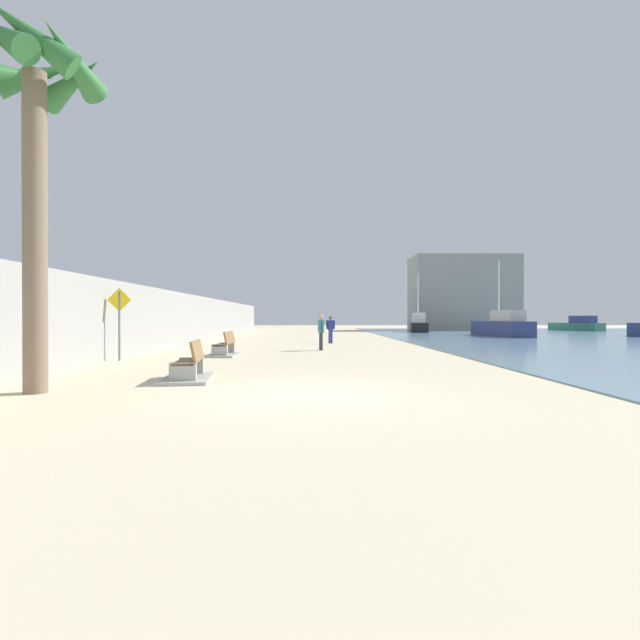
% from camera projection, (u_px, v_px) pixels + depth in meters
% --- Properties ---
extents(ground_plane, '(120.00, 120.00, 0.00)m').
position_uv_depth(ground_plane, '(308.00, 343.00, 27.30)').
color(ground_plane, beige).
extents(seawall, '(0.80, 64.00, 2.92)m').
position_uv_depth(seawall, '(180.00, 319.00, 27.14)').
color(seawall, '#9E9E99').
rests_on(seawall, ground).
extents(palm_tree, '(2.76, 2.70, 7.62)m').
position_uv_depth(palm_tree, '(32.00, 105.00, 9.49)').
color(palm_tree, '#7A6651').
rests_on(palm_tree, ground).
extents(bench_near, '(1.33, 2.21, 0.98)m').
position_uv_depth(bench_near, '(189.00, 370.00, 11.48)').
color(bench_near, '#9E9E99').
rests_on(bench_near, ground).
extents(bench_far, '(1.17, 2.14, 0.98)m').
position_uv_depth(bench_far, '(224.00, 350.00, 18.62)').
color(bench_far, '#9E9E99').
rests_on(bench_far, ground).
extents(person_walking, '(0.52, 0.24, 1.61)m').
position_uv_depth(person_walking, '(331.00, 328.00, 27.38)').
color(person_walking, navy).
rests_on(person_walking, ground).
extents(person_standing, '(0.29, 0.50, 1.66)m').
position_uv_depth(person_standing, '(321.00, 330.00, 21.67)').
color(person_standing, '#333338').
rests_on(person_standing, ground).
extents(boat_nearest, '(2.59, 5.82, 5.97)m').
position_uv_depth(boat_nearest, '(418.00, 325.00, 47.44)').
color(boat_nearest, black).
rests_on(boat_nearest, water_bay).
extents(boat_far_left, '(2.51, 7.05, 5.99)m').
position_uv_depth(boat_far_left, '(502.00, 326.00, 36.61)').
color(boat_far_left, navy).
rests_on(boat_far_left, water_bay).
extents(boat_far_right, '(3.65, 6.26, 1.65)m').
position_uv_depth(boat_far_right, '(577.00, 325.00, 51.85)').
color(boat_far_right, '#337060').
rests_on(boat_far_right, water_bay).
extents(pedestrian_sign, '(0.85, 0.08, 2.59)m').
position_uv_depth(pedestrian_sign, '(119.00, 315.00, 16.54)').
color(pedestrian_sign, slate).
rests_on(pedestrian_sign, ground).
extents(harbor_building, '(12.00, 6.00, 8.74)m').
position_uv_depth(harbor_building, '(462.00, 293.00, 55.61)').
color(harbor_building, gray).
rests_on(harbor_building, ground).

